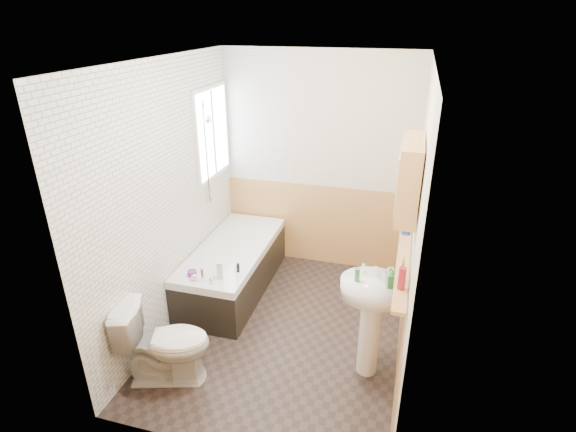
# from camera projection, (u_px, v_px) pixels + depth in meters

# --- Properties ---
(floor) EXTENTS (2.80, 2.80, 0.00)m
(floor) POSITION_uv_depth(u_px,v_px,m) (284.00, 329.00, 4.40)
(floor) COLOR black
(floor) RESTS_ON ground
(ceiling) EXTENTS (2.80, 2.80, 0.00)m
(ceiling) POSITION_uv_depth(u_px,v_px,m) (283.00, 60.00, 3.36)
(ceiling) COLOR white
(ceiling) RESTS_ON ground
(wall_back) EXTENTS (2.20, 0.02, 2.50)m
(wall_back) POSITION_uv_depth(u_px,v_px,m) (318.00, 164.00, 5.12)
(wall_back) COLOR beige
(wall_back) RESTS_ON ground
(wall_front) EXTENTS (2.20, 0.02, 2.50)m
(wall_front) POSITION_uv_depth(u_px,v_px,m) (217.00, 306.00, 2.64)
(wall_front) COLOR beige
(wall_front) RESTS_ON ground
(wall_left) EXTENTS (0.02, 2.80, 2.50)m
(wall_left) POSITION_uv_depth(u_px,v_px,m) (168.00, 199.00, 4.15)
(wall_left) COLOR beige
(wall_left) RESTS_ON ground
(wall_right) EXTENTS (0.02, 2.80, 2.50)m
(wall_right) POSITION_uv_depth(u_px,v_px,m) (416.00, 227.00, 3.61)
(wall_right) COLOR beige
(wall_right) RESTS_ON ground
(wainscot_right) EXTENTS (0.01, 2.80, 1.00)m
(wainscot_right) POSITION_uv_depth(u_px,v_px,m) (403.00, 304.00, 3.92)
(wainscot_right) COLOR tan
(wainscot_right) RESTS_ON wall_right
(wainscot_front) EXTENTS (2.20, 0.01, 1.00)m
(wainscot_front) POSITION_uv_depth(u_px,v_px,m) (226.00, 398.00, 2.97)
(wainscot_front) COLOR tan
(wainscot_front) RESTS_ON wall_front
(wainscot_back) EXTENTS (2.20, 0.01, 1.00)m
(wainscot_back) POSITION_uv_depth(u_px,v_px,m) (316.00, 224.00, 5.41)
(wainscot_back) COLOR tan
(wainscot_back) RESTS_ON wall_back
(tile_cladding_left) EXTENTS (0.01, 2.80, 2.50)m
(tile_cladding_left) POSITION_uv_depth(u_px,v_px,m) (170.00, 200.00, 4.15)
(tile_cladding_left) COLOR white
(tile_cladding_left) RESTS_ON wall_left
(tile_return_back) EXTENTS (0.75, 0.01, 1.50)m
(tile_return_back) POSITION_uv_depth(u_px,v_px,m) (256.00, 117.00, 5.07)
(tile_return_back) COLOR white
(tile_return_back) RESTS_ON wall_back
(window) EXTENTS (0.03, 0.79, 0.99)m
(window) POSITION_uv_depth(u_px,v_px,m) (213.00, 133.00, 4.81)
(window) COLOR white
(window) RESTS_ON wall_left
(bathtub) EXTENTS (0.70, 1.65, 0.67)m
(bathtub) POSITION_uv_depth(u_px,v_px,m) (234.00, 267.00, 4.93)
(bathtub) COLOR black
(bathtub) RESTS_ON floor
(shower_riser) EXTENTS (0.10, 0.07, 1.10)m
(shower_riser) POSITION_uv_depth(u_px,v_px,m) (207.00, 145.00, 4.64)
(shower_riser) COLOR silver
(shower_riser) RESTS_ON wall_left
(toilet) EXTENTS (0.83, 0.61, 0.72)m
(toilet) POSITION_uv_depth(u_px,v_px,m) (165.00, 343.00, 3.67)
(toilet) COLOR white
(toilet) RESTS_ON floor
(sink) EXTENTS (0.53, 0.43, 1.02)m
(sink) POSITION_uv_depth(u_px,v_px,m) (372.00, 308.00, 3.63)
(sink) COLOR white
(sink) RESTS_ON floor
(pine_shelf) EXTENTS (0.10, 1.37, 0.03)m
(pine_shelf) POSITION_uv_depth(u_px,v_px,m) (403.00, 262.00, 3.50)
(pine_shelf) COLOR tan
(pine_shelf) RESTS_ON wall_right
(medicine_cabinet) EXTENTS (0.16, 0.62, 0.56)m
(medicine_cabinet) POSITION_uv_depth(u_px,v_px,m) (409.00, 178.00, 3.20)
(medicine_cabinet) COLOR tan
(medicine_cabinet) RESTS_ON wall_right
(foam_can) EXTENTS (0.06, 0.06, 0.17)m
(foam_can) POSITION_uv_depth(u_px,v_px,m) (402.00, 278.00, 3.11)
(foam_can) COLOR maroon
(foam_can) RESTS_ON pine_shelf
(green_bottle) EXTENTS (0.05, 0.05, 0.22)m
(green_bottle) POSITION_uv_depth(u_px,v_px,m) (403.00, 268.00, 3.19)
(green_bottle) COLOR #388447
(green_bottle) RESTS_ON pine_shelf
(black_jar) EXTENTS (0.10, 0.10, 0.05)m
(black_jar) POSITION_uv_depth(u_px,v_px,m) (406.00, 231.00, 3.91)
(black_jar) COLOR #19339E
(black_jar) RESTS_ON pine_shelf
(soap_bottle) EXTENTS (0.12, 0.18, 0.08)m
(soap_bottle) POSITION_uv_depth(u_px,v_px,m) (391.00, 282.00, 3.43)
(soap_bottle) COLOR #388447
(soap_bottle) RESTS_ON sink
(clear_bottle) EXTENTS (0.05, 0.05, 0.11)m
(clear_bottle) POSITION_uv_depth(u_px,v_px,m) (357.00, 275.00, 3.49)
(clear_bottle) COLOR #388447
(clear_bottle) RESTS_ON sink
(blue_gel) EXTENTS (0.05, 0.04, 0.18)m
(blue_gel) POSITION_uv_depth(u_px,v_px,m) (220.00, 271.00, 4.20)
(blue_gel) COLOR silver
(blue_gel) RESTS_ON bathtub
(cream_jar) EXTENTS (0.11, 0.11, 0.05)m
(cream_jar) POSITION_uv_depth(u_px,v_px,m) (192.00, 273.00, 4.28)
(cream_jar) COLOR purple
(cream_jar) RESTS_ON bathtub
(orange_bottle) EXTENTS (0.04, 0.04, 0.09)m
(orange_bottle) POSITION_uv_depth(u_px,v_px,m) (238.00, 268.00, 4.34)
(orange_bottle) COLOR black
(orange_bottle) RESTS_ON bathtub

